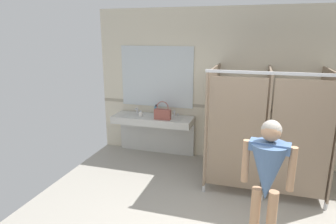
# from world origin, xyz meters

# --- Properties ---
(wall_back) EXTENTS (6.11, 0.12, 2.91)m
(wall_back) POSITION_xyz_m (0.00, 2.63, 1.46)
(wall_back) COLOR beige
(wall_back) RESTS_ON ground_plane
(wall_back_tile_band) EXTENTS (6.11, 0.01, 0.06)m
(wall_back_tile_band) POSITION_xyz_m (0.00, 2.57, 1.05)
(wall_back_tile_band) COLOR #9E937F
(wall_back_tile_band) RESTS_ON wall_back
(vanity_counter) EXTENTS (1.60, 0.53, 0.95)m
(vanity_counter) POSITION_xyz_m (-1.85, 2.37, 0.61)
(vanity_counter) COLOR silver
(vanity_counter) RESTS_ON ground_plane
(mirror_panel) EXTENTS (1.50, 0.02, 1.21)m
(mirror_panel) POSITION_xyz_m (-1.85, 2.56, 1.59)
(mirror_panel) COLOR silver
(mirror_panel) RESTS_ON wall_back
(bathroom_stalls) EXTENTS (1.81, 1.43, 1.94)m
(bathroom_stalls) POSITION_xyz_m (0.28, 1.65, 1.02)
(bathroom_stalls) COLOR #84705B
(bathroom_stalls) RESTS_ON ground_plane
(person_standing) EXTENTS (0.55, 0.46, 1.56)m
(person_standing) POSITION_xyz_m (0.26, 0.08, 0.98)
(person_standing) COLOR tan
(person_standing) RESTS_ON ground_plane
(handbag) EXTENTS (0.31, 0.11, 0.36)m
(handbag) POSITION_xyz_m (-1.60, 2.15, 0.95)
(handbag) COLOR #934C42
(handbag) RESTS_ON vanity_counter
(soap_dispenser) EXTENTS (0.07, 0.07, 0.21)m
(soap_dispenser) POSITION_xyz_m (-1.83, 2.45, 0.93)
(soap_dispenser) COLOR teal
(soap_dispenser) RESTS_ON vanity_counter
(paper_cup) EXTENTS (0.07, 0.07, 0.08)m
(paper_cup) POSITION_xyz_m (-2.09, 2.24, 0.88)
(paper_cup) COLOR white
(paper_cup) RESTS_ON vanity_counter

